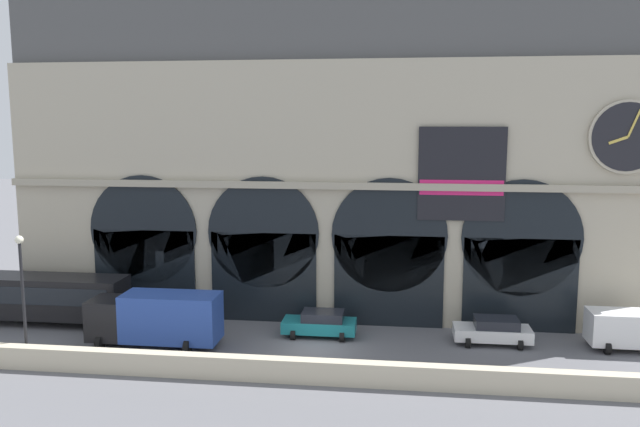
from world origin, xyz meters
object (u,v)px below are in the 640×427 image
van_east (636,329)px  car_mideast (493,330)px  box_truck_midwest (156,318)px  car_center (320,323)px  bus_west (41,296)px  street_lamp_quayside (22,282)px

van_east → car_mideast: bearing=-179.9°
box_truck_midwest → car_mideast: bearing=8.4°
box_truck_midwest → car_center: box_truck_midwest is taller
bus_west → box_truck_midwest: box_truck_midwest is taller
bus_west → box_truck_midwest: bearing=-19.0°
bus_west → car_center: size_ratio=2.50×
car_mideast → van_east: 7.86m
bus_west → car_center: (17.97, -0.19, -0.98)m
car_center → van_east: size_ratio=0.85×
street_lamp_quayside → bus_west: bearing=114.7°
car_center → street_lamp_quayside: 16.67m
bus_west → street_lamp_quayside: size_ratio=1.59×
box_truck_midwest → van_east: (27.06, 2.84, -0.45)m
bus_west → car_mideast: bus_west is taller
car_center → street_lamp_quayside: street_lamp_quayside is taller
car_mideast → car_center: bearing=179.7°
bus_west → box_truck_midwest: 9.40m
bus_west → car_center: bearing=-0.6°
street_lamp_quayside → car_center: bearing=21.8°
bus_west → car_mideast: bearing=-0.5°
bus_west → street_lamp_quayside: 7.35m
car_center → van_east: 17.98m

